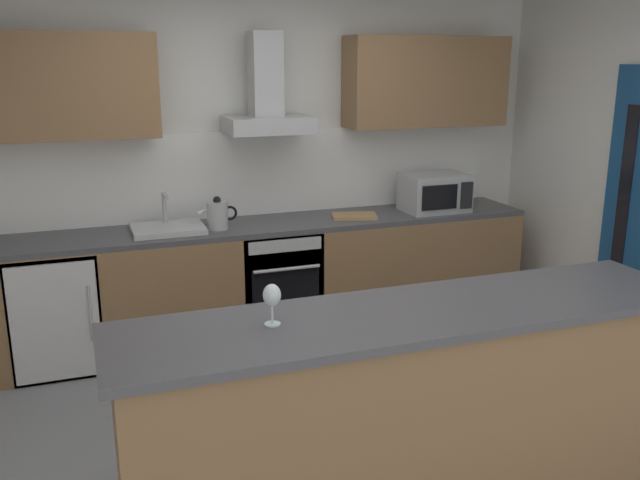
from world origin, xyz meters
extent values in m
cube|color=gray|center=(0.00, 0.00, -0.01)|extent=(5.73, 4.81, 0.02)
cube|color=white|center=(0.00, 1.97, 1.30)|extent=(5.73, 0.12, 2.60)
cube|color=white|center=(0.00, 1.89, 1.23)|extent=(4.02, 0.02, 0.66)
cube|color=olive|center=(0.00, 1.59, 0.43)|extent=(4.16, 0.60, 0.86)
cube|color=#4C4C51|center=(0.00, 1.59, 0.88)|extent=(4.16, 0.60, 0.04)
cube|color=olive|center=(0.07, -0.67, 0.49)|extent=(2.63, 0.52, 0.97)
cube|color=#4C4C51|center=(0.07, -0.67, 0.99)|extent=(2.73, 0.64, 0.04)
cube|color=olive|center=(-1.39, 1.74, 1.91)|extent=(1.33, 0.32, 0.70)
cube|color=olive|center=(1.39, 1.74, 1.91)|extent=(1.33, 0.32, 0.70)
cube|color=black|center=(2.33, 0.51, 1.13)|extent=(0.01, 0.11, 1.31)
cube|color=slate|center=(0.06, 1.57, 0.46)|extent=(0.60, 0.56, 0.80)
cube|color=black|center=(0.06, 1.27, 0.40)|extent=(0.50, 0.02, 0.48)
cube|color=#B7BABC|center=(0.06, 1.27, 0.80)|extent=(0.54, 0.02, 0.09)
cylinder|color=#B7BABC|center=(0.06, 1.24, 0.64)|extent=(0.49, 0.02, 0.02)
cube|color=white|center=(-1.51, 1.57, 0.42)|extent=(0.58, 0.56, 0.85)
cube|color=silver|center=(-1.51, 1.28, 0.43)|extent=(0.55, 0.02, 0.80)
cylinder|color=#B7BABC|center=(-1.29, 1.26, 0.47)|extent=(0.02, 0.02, 0.38)
cube|color=#B7BABC|center=(1.39, 1.54, 1.05)|extent=(0.50, 0.36, 0.30)
cube|color=black|center=(1.33, 1.35, 1.05)|extent=(0.30, 0.02, 0.19)
cube|color=black|center=(1.57, 1.35, 1.05)|extent=(0.10, 0.01, 0.21)
cube|color=silver|center=(-0.72, 1.57, 0.92)|extent=(0.50, 0.40, 0.04)
cylinder|color=#B7BABC|center=(-0.72, 1.69, 1.03)|extent=(0.03, 0.03, 0.26)
cylinder|color=#B7BABC|center=(-0.72, 1.61, 1.15)|extent=(0.03, 0.16, 0.03)
cylinder|color=#B7BABC|center=(-0.37, 1.53, 1.00)|extent=(0.15, 0.15, 0.20)
sphere|color=black|center=(-0.37, 1.53, 1.11)|extent=(0.06, 0.06, 0.06)
cone|color=#B7BABC|center=(-0.47, 1.53, 1.04)|extent=(0.09, 0.04, 0.07)
torus|color=black|center=(-0.28, 1.53, 1.01)|extent=(0.11, 0.02, 0.11)
cube|color=#B7BABC|center=(0.06, 1.67, 1.62)|extent=(0.62, 0.45, 0.12)
cube|color=#B7BABC|center=(0.06, 1.72, 1.98)|extent=(0.22, 0.22, 0.60)
cylinder|color=silver|center=(-0.58, -0.63, 1.01)|extent=(0.07, 0.07, 0.01)
cylinder|color=silver|center=(-0.58, -0.63, 1.06)|extent=(0.01, 0.01, 0.09)
ellipsoid|color=silver|center=(-0.58, -0.63, 1.14)|extent=(0.08, 0.08, 0.10)
cube|color=tan|center=(0.70, 1.54, 0.91)|extent=(0.39, 0.31, 0.02)
camera|label=1|loc=(-1.29, -3.17, 2.08)|focal=37.96mm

